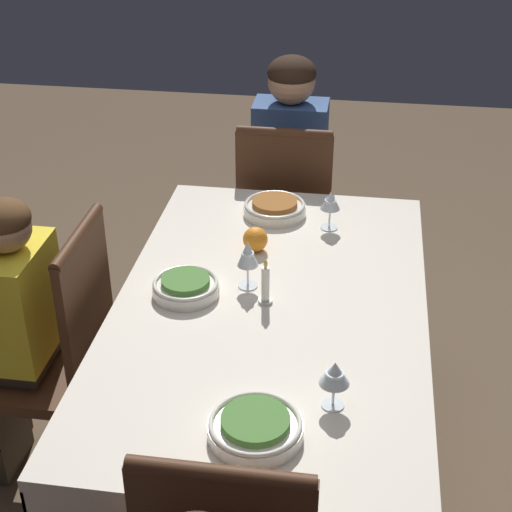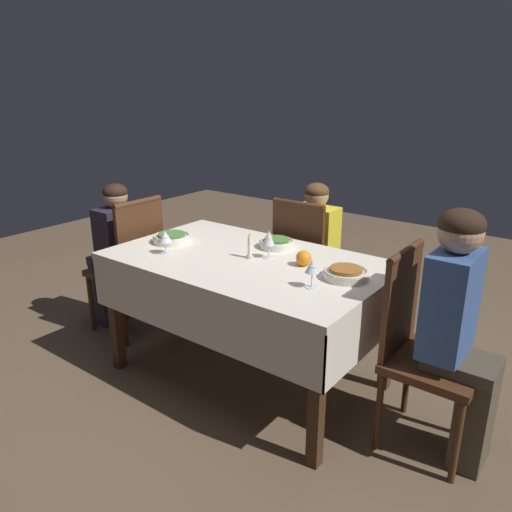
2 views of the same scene
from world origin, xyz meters
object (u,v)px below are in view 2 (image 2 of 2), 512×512
at_px(person_child_dark, 115,250).
at_px(bowl_south, 277,243).
at_px(bowl_west, 346,273).
at_px(wine_glass_east, 165,237).
at_px(candle_centerpiece, 250,248).
at_px(bowl_east, 172,238).
at_px(chair_west, 421,343).
at_px(chair_east, 131,262).
at_px(person_adult_denim, 460,324).
at_px(dining_table, 247,274).
at_px(chair_south, 306,263).
at_px(person_child_yellow, 319,249).
at_px(wine_glass_south, 269,239).
at_px(orange_fruit, 304,258).
at_px(wine_glass_west, 312,267).

distance_m(person_child_dark, bowl_south, 1.22).
relative_size(bowl_west, wine_glass_east, 1.68).
bearing_deg(candle_centerpiece, bowl_east, 5.45).
distance_m(chair_west, person_child_dark, 2.14).
xyz_separation_m(bowl_south, bowl_east, (0.57, 0.30, -0.00)).
relative_size(bowl_east, candle_centerpiece, 1.55).
distance_m(chair_east, wine_glass_east, 0.68).
distance_m(person_adult_denim, wine_glass_east, 1.59).
distance_m(chair_west, person_adult_denim, 0.21).
bearing_deg(dining_table, bowl_south, -94.59).
xyz_separation_m(chair_south, chair_east, (0.96, 0.69, 0.00)).
relative_size(chair_south, bowl_south, 4.78).
bearing_deg(bowl_west, person_child_yellow, -52.51).
relative_size(person_child_dark, wine_glass_south, 6.60).
height_order(person_adult_denim, bowl_south, person_adult_denim).
bearing_deg(wine_glass_south, person_child_yellow, -81.30).
relative_size(person_adult_denim, wine_glass_south, 7.45).
xyz_separation_m(bowl_south, wine_glass_south, (-0.07, 0.18, 0.08)).
height_order(bowl_east, candle_centerpiece, candle_centerpiece).
height_order(person_child_dark, candle_centerpiece, person_child_dark).
bearing_deg(candle_centerpiece, orange_fruit, -165.99).
distance_m(dining_table, person_child_dark, 1.15).
bearing_deg(wine_glass_east, bowl_west, -164.70).
xyz_separation_m(person_child_yellow, wine_glass_east, (0.39, 1.06, 0.27)).
xyz_separation_m(dining_table, person_child_yellow, (0.03, -0.84, -0.08)).
distance_m(person_adult_denim, wine_glass_south, 1.07).
distance_m(chair_south, orange_fruit, 0.73).
distance_m(wine_glass_south, bowl_east, 0.66).
relative_size(person_child_yellow, wine_glass_south, 6.63).
relative_size(person_child_dark, wine_glass_west, 7.43).
bearing_deg(chair_west, wine_glass_south, 88.72).
xyz_separation_m(chair_west, wine_glass_south, (0.89, -0.02, 0.34)).
distance_m(person_child_dark, wine_glass_east, 0.81).
xyz_separation_m(dining_table, candle_centerpiece, (-0.01, -0.01, 0.15)).
xyz_separation_m(bowl_south, orange_fruit, (-0.29, 0.17, 0.01)).
xyz_separation_m(person_adult_denim, candle_centerpiece, (1.13, 0.05, 0.14)).
height_order(chair_south, wine_glass_west, chair_south).
relative_size(chair_west, orange_fruit, 11.70).
height_order(wine_glass_south, wine_glass_east, wine_glass_south).
relative_size(dining_table, bowl_west, 6.84).
relative_size(chair_south, orange_fruit, 11.70).
relative_size(chair_west, bowl_south, 4.78).
relative_size(chair_west, wine_glass_south, 6.11).
bearing_deg(bowl_east, bowl_south, -152.48).
xyz_separation_m(person_child_yellow, wine_glass_west, (-0.53, 0.99, 0.28)).
xyz_separation_m(wine_glass_south, bowl_east, (0.64, 0.12, -0.08)).
bearing_deg(person_child_dark, chair_east, 90.00).
bearing_deg(person_adult_denim, candle_centerpiece, 92.32).
distance_m(chair_south, person_adult_denim, 1.33).
distance_m(wine_glass_west, bowl_south, 0.63).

